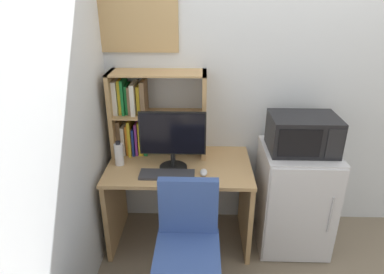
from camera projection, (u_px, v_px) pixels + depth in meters
name	position (u px, v px, depth m)	size (l,w,h in m)	color
wall_back	(354.00, 82.00, 2.71)	(6.40, 0.04, 2.60)	silver
desk	(180.00, 189.00, 2.75)	(1.12, 0.67, 0.73)	tan
hutch_bookshelf	(144.00, 113.00, 2.72)	(0.76, 0.27, 0.68)	tan
monitor	(173.00, 138.00, 2.49)	(0.49, 0.21, 0.46)	black
keyboard	(167.00, 175.00, 2.49)	(0.41, 0.14, 0.02)	#333338
computer_mouse	(204.00, 172.00, 2.50)	(0.05, 0.10, 0.04)	silver
water_bottle	(119.00, 154.00, 2.61)	(0.07, 0.07, 0.20)	silver
mini_fridge	(294.00, 198.00, 2.75)	(0.55, 0.57, 0.86)	silver
microwave	(303.00, 133.00, 2.52)	(0.49, 0.36, 0.27)	black
desk_chair	(188.00, 256.00, 2.18)	(0.47, 0.47, 0.90)	black
wall_corkboard	(125.00, 16.00, 2.53)	(0.80, 0.02, 0.53)	tan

